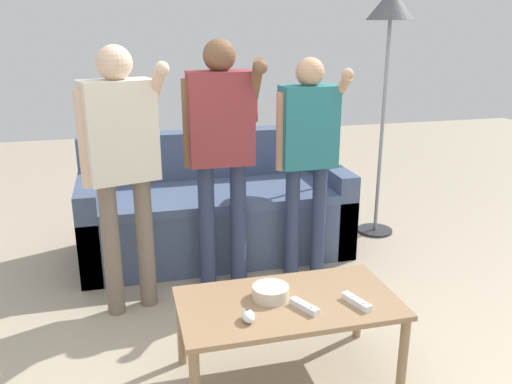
{
  "coord_description": "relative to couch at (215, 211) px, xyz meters",
  "views": [
    {
      "loc": [
        -0.7,
        -2.08,
        1.61
      ],
      "look_at": [
        -0.06,
        0.44,
        0.79
      ],
      "focal_mm": 37.08,
      "sensor_mm": 36.0,
      "label": 1
    }
  ],
  "objects": [
    {
      "name": "ground_plane",
      "position": [
        0.09,
        -1.54,
        -0.3
      ],
      "size": [
        12.0,
        12.0,
        0.0
      ],
      "primitive_type": "plane",
      "color": "tan"
    },
    {
      "name": "couch",
      "position": [
        0.0,
        0.0,
        0.0
      ],
      "size": [
        1.88,
        0.83,
        0.85
      ],
      "color": "#475675",
      "rests_on": "ground"
    },
    {
      "name": "coffee_table",
      "position": [
        0.06,
        -1.58,
        0.05
      ],
      "size": [
        1.0,
        0.53,
        0.41
      ],
      "color": "#997551",
      "rests_on": "ground"
    },
    {
      "name": "snack_bowl",
      "position": [
        -0.01,
        -1.53,
        0.13
      ],
      "size": [
        0.17,
        0.17,
        0.06
      ],
      "primitive_type": "cylinder",
      "color": "beige",
      "rests_on": "coffee_table"
    },
    {
      "name": "game_remote_nunchuk",
      "position": [
        -0.16,
        -1.7,
        0.13
      ],
      "size": [
        0.06,
        0.09,
        0.05
      ],
      "color": "white",
      "rests_on": "coffee_table"
    },
    {
      "name": "floor_lamp",
      "position": [
        1.32,
        0.02,
        1.32
      ],
      "size": [
        0.35,
        0.35,
        1.86
      ],
      "color": "#2D2D33",
      "rests_on": "ground"
    },
    {
      "name": "player_left",
      "position": [
        -0.63,
        -0.73,
        0.65
      ],
      "size": [
        0.49,
        0.31,
        1.52
      ],
      "color": "#756656",
      "rests_on": "ground"
    },
    {
      "name": "player_center",
      "position": [
        -0.04,
        -0.56,
        0.66
      ],
      "size": [
        0.45,
        0.36,
        1.54
      ],
      "color": "#2D3856",
      "rests_on": "ground"
    },
    {
      "name": "player_right",
      "position": [
        0.51,
        -0.54,
        0.59
      ],
      "size": [
        0.42,
        0.28,
        1.42
      ],
      "color": "#2D3856",
      "rests_on": "ground"
    },
    {
      "name": "game_remote_wand_near",
      "position": [
        0.35,
        -1.69,
        0.12
      ],
      "size": [
        0.08,
        0.17,
        0.03
      ],
      "color": "white",
      "rests_on": "coffee_table"
    },
    {
      "name": "game_remote_wand_far",
      "position": [
        0.11,
        -1.67,
        0.12
      ],
      "size": [
        0.1,
        0.15,
        0.03
      ],
      "color": "white",
      "rests_on": "coffee_table"
    }
  ]
}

